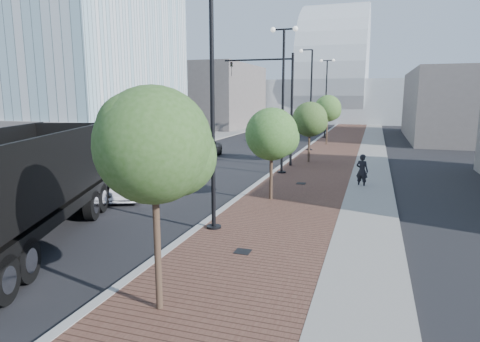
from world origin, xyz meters
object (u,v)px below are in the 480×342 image
(dump_truck, at_px, (65,179))
(dark_car_mid, at_px, (204,149))
(white_sedan, at_px, (130,185))
(pedestrian, at_px, (362,171))

(dump_truck, xyz_separation_m, dark_car_mid, (-1.22, 17.67, -0.98))
(dump_truck, bearing_deg, white_sedan, 59.93)
(pedestrian, bearing_deg, white_sedan, 49.92)
(dump_truck, distance_m, pedestrian, 15.31)
(dump_truck, height_order, pedestrian, dump_truck)
(white_sedan, distance_m, pedestrian, 12.63)
(dump_truck, height_order, dark_car_mid, dump_truck)
(dark_car_mid, relative_size, pedestrian, 2.60)
(dark_car_mid, bearing_deg, white_sedan, -91.03)
(dump_truck, relative_size, dark_car_mid, 2.87)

